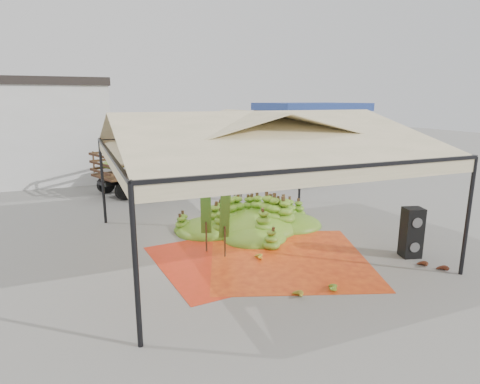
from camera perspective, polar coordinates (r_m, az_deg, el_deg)
name	(u,v)px	position (r m, az deg, el deg)	size (l,w,h in m)	color
ground	(253,244)	(12.41, 1.80, -7.39)	(90.00, 90.00, 0.00)	slate
canopy_tent	(253,136)	(11.67, 1.91, 7.96)	(8.10, 8.10, 4.00)	black
building_tan	(309,133)	(27.94, 9.76, 8.23)	(6.30, 5.30, 4.10)	tan
tarp_left	(235,258)	(11.35, -0.66, -9.37)	(4.15, 3.96, 0.01)	red
tarp_right	(288,257)	(11.47, 6.84, -9.21)	(4.26, 4.47, 0.01)	#EC5716
banana_heap	(254,213)	(13.66, 1.97, -2.97)	(5.27, 4.33, 1.13)	#367819
hand_yellow_a	(256,256)	(11.25, 2.27, -9.05)	(0.45, 0.37, 0.21)	gold
hand_yellow_b	(296,293)	(9.33, 7.93, -14.08)	(0.43, 0.35, 0.20)	#B28523
hand_red_a	(442,268)	(11.73, 26.82, -9.62)	(0.42, 0.34, 0.19)	#5B2615
hand_red_b	(421,263)	(11.80, 24.39, -9.21)	(0.43, 0.35, 0.19)	#613016
hand_green	(328,286)	(9.77, 12.47, -12.89)	(0.49, 0.40, 0.22)	#397819
hanging_bunches	(333,162)	(11.62, 13.07, 4.23)	(4.74, 0.24, 0.20)	#51811A
speaker_stack	(412,232)	(12.21, 23.22, -5.32)	(0.61, 0.57, 1.42)	black
banana_leaves	(220,255)	(11.61, -2.84, -8.88)	(0.96, 1.36, 3.70)	#25671B
vendor	(238,181)	(17.40, -0.36, 1.56)	(0.63, 0.42, 1.73)	gray
truck_left	(163,163)	(20.22, -10.92, 4.09)	(6.31, 4.05, 2.05)	#473217
truck_right	(303,153)	(22.99, 8.89, 5.56)	(6.96, 4.02, 2.26)	#4D3319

